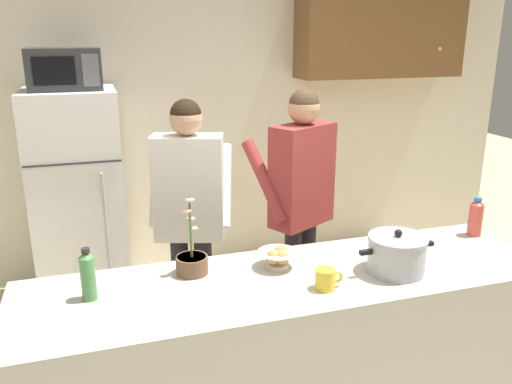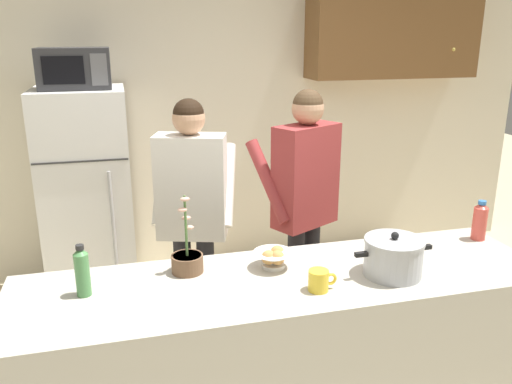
# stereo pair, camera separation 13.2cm
# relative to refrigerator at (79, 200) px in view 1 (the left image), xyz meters

# --- Properties ---
(back_wall_unit) EXTENTS (6.00, 0.48, 2.60)m
(back_wall_unit) POSITION_rel_refrigerator_xyz_m (1.25, 0.41, 0.61)
(back_wall_unit) COLOR beige
(back_wall_unit) RESTS_ON ground
(kitchen_island) EXTENTS (2.50, 0.68, 0.92)m
(kitchen_island) POSITION_rel_refrigerator_xyz_m (0.97, -1.85, -0.35)
(kitchen_island) COLOR #BCB7A8
(kitchen_island) RESTS_ON ground
(refrigerator) EXTENTS (0.64, 0.68, 1.63)m
(refrigerator) POSITION_rel_refrigerator_xyz_m (0.00, 0.00, 0.00)
(refrigerator) COLOR white
(refrigerator) RESTS_ON ground
(microwave) EXTENTS (0.48, 0.37, 0.28)m
(microwave) POSITION_rel_refrigerator_xyz_m (0.00, -0.02, 0.95)
(microwave) COLOR #2D2D30
(microwave) RESTS_ON refrigerator
(person_near_pot) EXTENTS (0.59, 0.53, 1.64)m
(person_near_pot) POSITION_rel_refrigerator_xyz_m (0.67, -0.92, 0.21)
(person_near_pot) COLOR black
(person_near_pot) RESTS_ON ground
(person_by_sink) EXTENTS (0.62, 0.58, 1.68)m
(person_by_sink) POSITION_rel_refrigerator_xyz_m (1.38, -0.95, 0.24)
(person_by_sink) COLOR black
(person_by_sink) RESTS_ON ground
(cooking_pot) EXTENTS (0.39, 0.27, 0.21)m
(cooking_pot) POSITION_rel_refrigerator_xyz_m (1.46, -1.95, 0.20)
(cooking_pot) COLOR #ADAFB5
(cooking_pot) RESTS_ON kitchen_island
(coffee_mug) EXTENTS (0.13, 0.09, 0.10)m
(coffee_mug) POSITION_rel_refrigerator_xyz_m (1.07, -2.00, 0.16)
(coffee_mug) COLOR yellow
(coffee_mug) RESTS_ON kitchen_island
(bread_bowl) EXTENTS (0.20, 0.20, 0.10)m
(bread_bowl) POSITION_rel_refrigerator_xyz_m (0.94, -1.73, 0.16)
(bread_bowl) COLOR white
(bread_bowl) RESTS_ON kitchen_island
(bottle_near_edge) EXTENTS (0.08, 0.08, 0.22)m
(bottle_near_edge) POSITION_rel_refrigerator_xyz_m (2.13, -1.67, 0.21)
(bottle_near_edge) COLOR #D84C3F
(bottle_near_edge) RESTS_ON kitchen_island
(bottle_mid_counter) EXTENTS (0.06, 0.06, 0.23)m
(bottle_mid_counter) POSITION_rel_refrigerator_xyz_m (0.07, -1.79, 0.22)
(bottle_mid_counter) COLOR #4C8C4C
(bottle_mid_counter) RESTS_ON kitchen_island
(potted_orchid) EXTENTS (0.15, 0.15, 0.38)m
(potted_orchid) POSITION_rel_refrigerator_xyz_m (0.54, -1.67, 0.17)
(potted_orchid) COLOR brown
(potted_orchid) RESTS_ON kitchen_island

